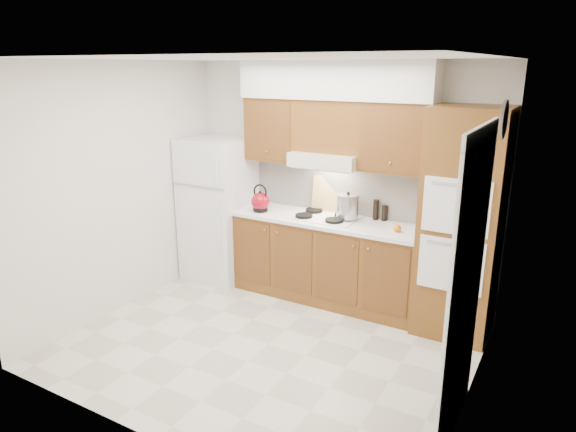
# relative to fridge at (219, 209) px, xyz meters

# --- Properties ---
(floor) EXTENTS (3.60, 3.60, 0.00)m
(floor) POSITION_rel_fridge_xyz_m (1.41, -1.14, -0.86)
(floor) COLOR beige
(floor) RESTS_ON ground
(ceiling) EXTENTS (3.60, 3.60, 0.00)m
(ceiling) POSITION_rel_fridge_xyz_m (1.41, -1.14, 1.74)
(ceiling) COLOR white
(ceiling) RESTS_ON wall_back
(wall_back) EXTENTS (3.60, 0.02, 2.60)m
(wall_back) POSITION_rel_fridge_xyz_m (1.41, 0.36, 0.44)
(wall_back) COLOR silver
(wall_back) RESTS_ON floor
(wall_left) EXTENTS (0.02, 3.00, 2.60)m
(wall_left) POSITION_rel_fridge_xyz_m (-0.40, -1.14, 0.44)
(wall_left) COLOR silver
(wall_left) RESTS_ON floor
(wall_right) EXTENTS (0.02, 3.00, 2.60)m
(wall_right) POSITION_rel_fridge_xyz_m (3.21, -1.14, 0.44)
(wall_right) COLOR silver
(wall_right) RESTS_ON floor
(fridge) EXTENTS (0.75, 0.72, 1.72)m
(fridge) POSITION_rel_fridge_xyz_m (0.00, 0.00, 0.00)
(fridge) COLOR white
(fridge) RESTS_ON floor
(base_cabinets) EXTENTS (2.11, 0.60, 0.90)m
(base_cabinets) POSITION_rel_fridge_xyz_m (1.43, 0.06, -0.41)
(base_cabinets) COLOR brown
(base_cabinets) RESTS_ON floor
(countertop) EXTENTS (2.13, 0.62, 0.04)m
(countertop) POSITION_rel_fridge_xyz_m (1.43, 0.05, 0.06)
(countertop) COLOR white
(countertop) RESTS_ON base_cabinets
(backsplash) EXTENTS (2.11, 0.03, 0.56)m
(backsplash) POSITION_rel_fridge_xyz_m (1.43, 0.34, 0.36)
(backsplash) COLOR white
(backsplash) RESTS_ON countertop
(oven_cabinet) EXTENTS (0.70, 0.65, 2.20)m
(oven_cabinet) POSITION_rel_fridge_xyz_m (2.85, 0.03, 0.24)
(oven_cabinet) COLOR brown
(oven_cabinet) RESTS_ON floor
(upper_cab_left) EXTENTS (0.63, 0.33, 0.70)m
(upper_cab_left) POSITION_rel_fridge_xyz_m (0.69, 0.19, 0.99)
(upper_cab_left) COLOR brown
(upper_cab_left) RESTS_ON wall_back
(upper_cab_right) EXTENTS (0.73, 0.33, 0.70)m
(upper_cab_right) POSITION_rel_fridge_xyz_m (2.12, 0.19, 0.99)
(upper_cab_right) COLOR brown
(upper_cab_right) RESTS_ON wall_back
(range_hood) EXTENTS (0.75, 0.45, 0.15)m
(range_hood) POSITION_rel_fridge_xyz_m (1.38, 0.13, 0.71)
(range_hood) COLOR silver
(range_hood) RESTS_ON wall_back
(upper_cab_over_hood) EXTENTS (0.75, 0.33, 0.55)m
(upper_cab_over_hood) POSITION_rel_fridge_xyz_m (1.38, 0.19, 1.06)
(upper_cab_over_hood) COLOR brown
(upper_cab_over_hood) RESTS_ON range_hood
(soffit) EXTENTS (2.13, 0.36, 0.40)m
(soffit) POSITION_rel_fridge_xyz_m (1.43, 0.18, 1.54)
(soffit) COLOR silver
(soffit) RESTS_ON wall_back
(cooktop) EXTENTS (0.74, 0.50, 0.01)m
(cooktop) POSITION_rel_fridge_xyz_m (1.38, 0.07, 0.09)
(cooktop) COLOR white
(cooktop) RESTS_ON countertop
(doorway) EXTENTS (0.02, 0.90, 2.10)m
(doorway) POSITION_rel_fridge_xyz_m (3.19, -1.49, 0.19)
(doorway) COLOR black
(doorway) RESTS_ON floor
(wall_clock) EXTENTS (0.02, 0.30, 0.30)m
(wall_clock) POSITION_rel_fridge_xyz_m (3.19, -0.59, 1.29)
(wall_clock) COLOR #3F3833
(wall_clock) RESTS_ON wall_right
(kettle) EXTENTS (0.27, 0.27, 0.21)m
(kettle) POSITION_rel_fridge_xyz_m (0.64, -0.06, 0.20)
(kettle) COLOR maroon
(kettle) RESTS_ON countertop
(cutting_board) EXTENTS (0.33, 0.17, 0.42)m
(cutting_board) POSITION_rel_fridge_xyz_m (1.29, 0.31, 0.28)
(cutting_board) COLOR tan
(cutting_board) RESTS_ON countertop
(stock_pot) EXTENTS (0.31, 0.31, 0.25)m
(stock_pot) POSITION_rel_fridge_xyz_m (1.64, 0.11, 0.23)
(stock_pot) COLOR #AAAAAE
(stock_pot) RESTS_ON cooktop
(condiment_a) EXTENTS (0.07, 0.07, 0.22)m
(condiment_a) POSITION_rel_fridge_xyz_m (1.90, 0.28, 0.19)
(condiment_a) COLOR black
(condiment_a) RESTS_ON countertop
(condiment_b) EXTENTS (0.06, 0.06, 0.17)m
(condiment_b) POSITION_rel_fridge_xyz_m (1.99, 0.29, 0.16)
(condiment_b) COLOR black
(condiment_b) RESTS_ON countertop
(condiment_c) EXTENTS (0.07, 0.07, 0.16)m
(condiment_c) POSITION_rel_fridge_xyz_m (1.99, 0.31, 0.16)
(condiment_c) COLOR black
(condiment_c) RESTS_ON countertop
(orange_near) EXTENTS (0.10, 0.10, 0.07)m
(orange_near) POSITION_rel_fridge_xyz_m (2.23, -0.01, 0.12)
(orange_near) COLOR orange
(orange_near) RESTS_ON countertop
(orange_far) EXTENTS (0.08, 0.08, 0.08)m
(orange_far) POSITION_rel_fridge_xyz_m (2.24, -0.02, 0.12)
(orange_far) COLOR orange
(orange_far) RESTS_ON countertop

